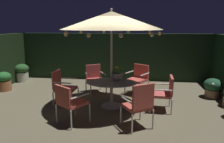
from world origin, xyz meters
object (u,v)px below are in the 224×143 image
at_px(centerpiece_planter, 117,73).
at_px(patio_chair_east, 95,77).
at_px(patio_dining_table, 111,87).
at_px(patio_chair_south, 69,101).
at_px(patio_chair_north, 165,91).
at_px(patio_chair_southeast, 62,85).
at_px(potted_plant_right_near, 213,87).
at_px(patio_umbrella, 111,20).
at_px(patio_chair_northeast, 139,77).
at_px(potted_plant_back_right, 22,72).
at_px(patio_chair_southwest, 139,103).
at_px(potted_plant_front_corner, 4,81).

distance_m(centerpiece_planter, patio_chair_east, 1.49).
relative_size(patio_dining_table, patio_chair_south, 1.50).
xyz_separation_m(patio_chair_north, patio_chair_east, (-2.19, 1.36, -0.01)).
distance_m(centerpiece_planter, patio_chair_north, 1.40).
height_order(patio_chair_southeast, potted_plant_right_near, patio_chair_southeast).
bearing_deg(patio_umbrella, centerpiece_planter, 42.69).
bearing_deg(centerpiece_planter, patio_chair_northeast, 61.04).
height_order(patio_chair_north, potted_plant_back_right, patio_chair_north).
distance_m(patio_chair_east, patio_chair_southwest, 2.93).
relative_size(patio_dining_table, potted_plant_right_near, 2.29).
bearing_deg(potted_plant_back_right, patio_umbrella, -30.19).
height_order(potted_plant_back_right, potted_plant_right_near, potted_plant_back_right).
bearing_deg(patio_dining_table, potted_plant_back_right, 149.81).
relative_size(patio_chair_east, patio_chair_southwest, 0.88).
distance_m(patio_dining_table, patio_chair_southeast, 1.47).
xyz_separation_m(patio_dining_table, patio_chair_southwest, (0.77, -1.25, 0.05)).
bearing_deg(patio_chair_south, potted_plant_front_corner, 144.40).
height_order(patio_chair_north, patio_chair_south, patio_chair_south).
height_order(patio_umbrella, potted_plant_right_near, patio_umbrella).
relative_size(patio_umbrella, patio_chair_northeast, 2.76).
height_order(patio_chair_northeast, potted_plant_back_right, patio_chair_northeast).
height_order(patio_chair_south, potted_plant_back_right, patio_chair_south).
relative_size(patio_dining_table, patio_chair_east, 1.52).
bearing_deg(patio_chair_east, patio_chair_southwest, -59.09).
xyz_separation_m(patio_chair_southeast, potted_plant_back_right, (-2.53, 2.24, -0.17)).
height_order(patio_dining_table, patio_chair_northeast, patio_chair_northeast).
height_order(patio_chair_east, potted_plant_front_corner, patio_chair_east).
xyz_separation_m(centerpiece_planter, potted_plant_back_right, (-4.14, 2.19, -0.57)).
xyz_separation_m(patio_chair_east, potted_plant_front_corner, (-3.23, -0.22, -0.18)).
relative_size(patio_chair_northeast, patio_chair_south, 1.03).
distance_m(patio_chair_north, potted_plant_back_right, 5.97).
bearing_deg(patio_chair_east, patio_dining_table, -59.92).
distance_m(potted_plant_back_right, potted_plant_right_near, 7.21).
bearing_deg(centerpiece_planter, potted_plant_back_right, 152.08).
bearing_deg(patio_chair_north, potted_plant_back_right, 156.12).
distance_m(patio_chair_south, potted_plant_right_near, 4.60).
bearing_deg(potted_plant_right_near, patio_chair_southeast, -166.97).
xyz_separation_m(patio_chair_northeast, patio_chair_south, (-1.60, -2.44, -0.01)).
bearing_deg(potted_plant_front_corner, patio_dining_table, -14.79).
distance_m(patio_chair_south, potted_plant_back_right, 4.73).
bearing_deg(patio_chair_north, patio_chair_northeast, 117.56).
height_order(patio_chair_southeast, potted_plant_front_corner, patio_chair_southeast).
bearing_deg(patio_chair_east, patio_umbrella, -59.92).
height_order(patio_chair_southeast, potted_plant_back_right, patio_chair_southeast).
height_order(patio_dining_table, patio_chair_southeast, patio_chair_southeast).
bearing_deg(potted_plant_back_right, patio_chair_southeast, -41.59).
relative_size(patio_chair_northeast, patio_chair_southeast, 1.00).
height_order(centerpiece_planter, potted_plant_back_right, centerpiece_planter).
xyz_separation_m(centerpiece_planter, potted_plant_right_near, (2.98, 1.01, -0.62)).
xyz_separation_m(patio_chair_north, potted_plant_front_corner, (-5.42, 1.14, -0.19)).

